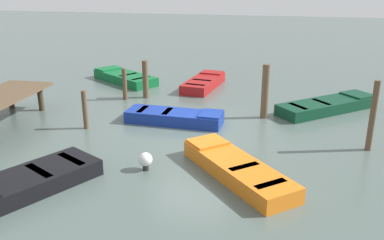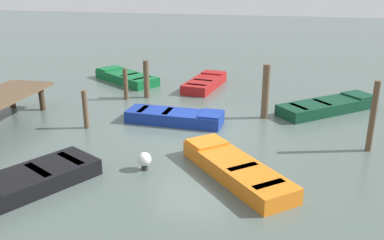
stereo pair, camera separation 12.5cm
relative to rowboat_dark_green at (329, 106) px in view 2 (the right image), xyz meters
The scene contains 13 objects.
ground_plane 5.38m from the rowboat_dark_green, 124.33° to the left, with size 80.00×80.00×0.00m, color #4C5B56.
rowboat_dark_green is the anchor object (origin of this frame).
rowboat_green 9.23m from the rowboat_dark_green, 73.84° to the left, with size 2.97×3.56×0.46m.
rowboat_blue 5.70m from the rowboat_dark_green, 115.53° to the left, with size 1.18×3.29×0.46m.
rowboat_orange 6.53m from the rowboat_dark_green, 155.90° to the left, with size 3.43×3.19×0.46m.
rowboat_black 10.60m from the rowboat_dark_green, 136.43° to the left, with size 3.43×2.71×0.46m.
rowboat_red 5.59m from the rowboat_dark_green, 65.10° to the left, with size 3.21×1.53×0.46m.
mooring_piling_center 8.63m from the rowboat_dark_green, 114.54° to the left, with size 0.17×0.17×1.27m, color brown.
mooring_piling_mid_right 7.10m from the rowboat_dark_green, 87.82° to the left, with size 0.23×0.23×1.52m, color brown.
mooring_piling_far_right 7.80m from the rowboat_dark_green, 91.31° to the left, with size 0.18×0.18×1.26m, color brown.
mooring_piling_mid_left 3.70m from the rowboat_dark_green, 166.72° to the right, with size 0.17×0.17×2.04m, color brown.
mooring_piling_near_right 2.68m from the rowboat_dark_green, 119.28° to the left, with size 0.25×0.25×1.89m, color brown.
marker_buoy 7.89m from the rowboat_dark_green, 140.81° to the left, with size 0.36×0.36×0.48m.
Camera 2 is at (-12.33, -2.81, 4.77)m, focal length 39.22 mm.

